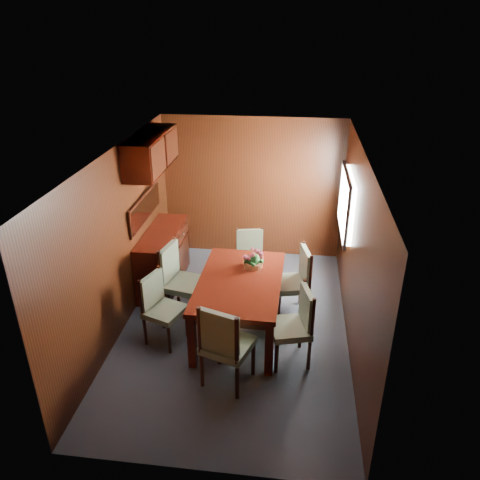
# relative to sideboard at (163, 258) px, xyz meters

# --- Properties ---
(ground) EXTENTS (4.50, 4.50, 0.00)m
(ground) POSITION_rel_sideboard_xyz_m (1.25, -1.00, -0.45)
(ground) COLOR #323A45
(ground) RESTS_ON ground
(room_shell) EXTENTS (3.06, 4.52, 2.41)m
(room_shell) POSITION_rel_sideboard_xyz_m (1.15, -0.67, 1.18)
(room_shell) COLOR black
(room_shell) RESTS_ON ground
(sideboard) EXTENTS (0.48, 1.40, 0.90)m
(sideboard) POSITION_rel_sideboard_xyz_m (0.00, 0.00, 0.00)
(sideboard) COLOR black
(sideboard) RESTS_ON ground
(dining_table) EXTENTS (1.09, 1.71, 0.79)m
(dining_table) POSITION_rel_sideboard_xyz_m (1.33, -1.07, 0.23)
(dining_table) COLOR black
(dining_table) RESTS_ON ground
(chair_left_near) EXTENTS (0.56, 0.57, 0.95)m
(chair_left_near) POSITION_rel_sideboard_xyz_m (0.33, -1.36, 0.08)
(chair_left_near) COLOR black
(chair_left_near) RESTS_ON ground
(chair_left_far) EXTENTS (0.59, 0.60, 1.08)m
(chair_left_far) POSITION_rel_sideboard_xyz_m (0.43, -0.77, 0.15)
(chair_left_far) COLOR black
(chair_left_far) RESTS_ON ground
(chair_right_near) EXTENTS (0.56, 0.58, 1.00)m
(chair_right_near) POSITION_rel_sideboard_xyz_m (2.07, -1.55, 0.11)
(chair_right_near) COLOR black
(chair_right_near) RESTS_ON ground
(chair_right_far) EXTENTS (0.56, 0.57, 1.01)m
(chair_right_far) POSITION_rel_sideboard_xyz_m (2.05, -0.54, 0.11)
(chair_right_far) COLOR black
(chair_right_far) RESTS_ON ground
(chair_head) EXTENTS (0.64, 0.63, 1.08)m
(chair_head) POSITION_rel_sideboard_xyz_m (1.28, -2.10, 0.15)
(chair_head) COLOR black
(chair_head) RESTS_ON ground
(chair_foot) EXTENTS (0.51, 0.49, 0.93)m
(chair_foot) POSITION_rel_sideboard_xyz_m (1.33, 0.13, 0.06)
(chair_foot) COLOR black
(chair_foot) RESTS_ON ground
(flower_centerpiece) EXTENTS (0.27, 0.27, 0.27)m
(flower_centerpiece) POSITION_rel_sideboard_xyz_m (1.46, -0.71, 0.47)
(flower_centerpiece) COLOR #AD5E34
(flower_centerpiece) RESTS_ON dining_table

